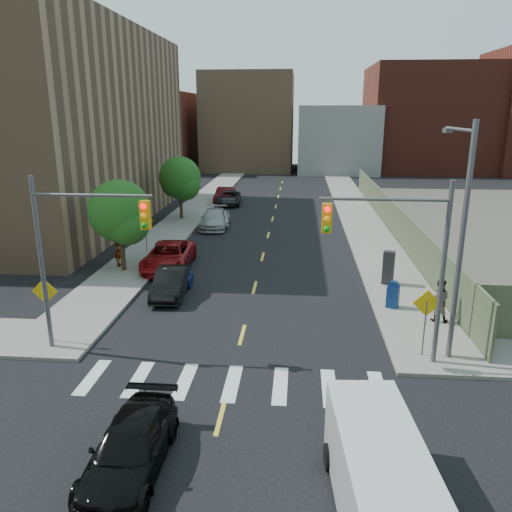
% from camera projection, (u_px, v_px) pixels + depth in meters
% --- Properties ---
extents(ground, '(160.00, 160.00, 0.00)m').
position_uv_depth(ground, '(210.00, 459.00, 13.80)').
color(ground, black).
rests_on(ground, ground).
extents(sidewalk_nw, '(3.50, 73.00, 0.15)m').
position_uv_depth(sidewalk_nw, '(206.00, 199.00, 54.11)').
color(sidewalk_nw, gray).
rests_on(sidewalk_nw, ground).
extents(sidewalk_ne, '(3.50, 73.00, 0.15)m').
position_uv_depth(sidewalk_ne, '(350.00, 201.00, 52.82)').
color(sidewalk_ne, gray).
rests_on(sidewalk_ne, ground).
extents(fence_north, '(0.12, 44.00, 2.50)m').
position_uv_depth(fence_north, '(391.00, 216.00, 39.43)').
color(fence_north, '#5E6748').
rests_on(fence_north, ground).
extents(building_nw, '(22.00, 30.00, 16.00)m').
position_uv_depth(building_nw, '(12.00, 126.00, 42.07)').
color(building_nw, '#8C6B4C').
rests_on(building_nw, ground).
extents(bg_bldg_west, '(14.00, 18.00, 12.00)m').
position_uv_depth(bg_bldg_west, '(150.00, 132.00, 80.88)').
color(bg_bldg_west, '#592319').
rests_on(bg_bldg_west, ground).
extents(bg_bldg_midwest, '(14.00, 16.00, 15.00)m').
position_uv_depth(bg_bldg_midwest, '(249.00, 122.00, 81.05)').
color(bg_bldg_midwest, '#8C6B4C').
rests_on(bg_bldg_midwest, ground).
extents(bg_bldg_center, '(12.00, 16.00, 10.00)m').
position_uv_depth(bg_bldg_center, '(336.00, 139.00, 78.68)').
color(bg_bldg_center, gray).
rests_on(bg_bldg_center, ground).
extents(bg_bldg_east, '(18.00, 18.00, 16.00)m').
position_uv_depth(bg_bldg_east, '(426.00, 119.00, 78.59)').
color(bg_bldg_east, '#592319').
rests_on(bg_bldg_east, ground).
extents(signal_nw, '(4.59, 0.30, 7.00)m').
position_uv_depth(signal_nw, '(77.00, 242.00, 18.76)').
color(signal_nw, '#59595E').
rests_on(signal_nw, ground).
extents(signal_ne, '(4.59, 0.30, 7.00)m').
position_uv_depth(signal_ne, '(401.00, 249.00, 17.77)').
color(signal_ne, '#59595E').
rests_on(signal_ne, ground).
extents(streetlight_ne, '(0.25, 3.70, 9.00)m').
position_uv_depth(streetlight_ne, '(460.00, 226.00, 18.25)').
color(streetlight_ne, '#59595E').
rests_on(streetlight_ne, ground).
extents(warn_sign_nw, '(1.06, 0.06, 2.83)m').
position_uv_depth(warn_sign_nw, '(46.00, 298.00, 20.10)').
color(warn_sign_nw, '#59595E').
rests_on(warn_sign_nw, ground).
extents(warn_sign_ne, '(1.06, 0.06, 2.83)m').
position_uv_depth(warn_sign_ne, '(426.00, 311.00, 18.86)').
color(warn_sign_ne, '#59595E').
rests_on(warn_sign_ne, ground).
extents(warn_sign_midwest, '(1.06, 0.06, 2.83)m').
position_uv_depth(warn_sign_midwest, '(145.00, 225.00, 33.01)').
color(warn_sign_midwest, '#59595E').
rests_on(warn_sign_midwest, ground).
extents(tree_west_near, '(3.66, 3.64, 5.52)m').
position_uv_depth(tree_west_near, '(120.00, 215.00, 28.83)').
color(tree_west_near, '#332114').
rests_on(tree_west_near, ground).
extents(tree_west_far, '(3.66, 3.64, 5.52)m').
position_uv_depth(tree_west_far, '(180.00, 180.00, 43.18)').
color(tree_west_far, '#332114').
rests_on(tree_west_far, ground).
extents(parked_car_blue, '(1.74, 3.71, 1.23)m').
position_uv_depth(parked_car_blue, '(173.00, 282.00, 26.13)').
color(parked_car_blue, navy).
rests_on(parked_car_blue, ground).
extents(parked_car_black, '(1.75, 4.40, 1.42)m').
position_uv_depth(parked_car_black, '(171.00, 282.00, 25.84)').
color(parked_car_black, black).
rests_on(parked_car_black, ground).
extents(parked_car_red, '(2.82, 5.75, 1.57)m').
position_uv_depth(parked_car_red, '(169.00, 256.00, 30.25)').
color(parked_car_red, maroon).
rests_on(parked_car_red, ground).
extents(parked_car_silver, '(2.44, 5.30, 1.50)m').
position_uv_depth(parked_car_silver, '(214.00, 219.00, 40.89)').
color(parked_car_silver, '#999CA0').
rests_on(parked_car_silver, ground).
extents(parked_car_white, '(1.79, 3.80, 1.26)m').
position_uv_depth(parked_car_white, '(221.00, 218.00, 41.82)').
color(parked_car_white, silver).
rests_on(parked_car_white, ground).
extents(parked_car_maroon, '(1.77, 4.66, 1.52)m').
position_uv_depth(parked_car_maroon, '(225.00, 195.00, 52.43)').
color(parked_car_maroon, '#460E10').
rests_on(parked_car_maroon, ground).
extents(parked_car_grey, '(2.75, 5.18, 1.39)m').
position_uv_depth(parked_car_grey, '(229.00, 198.00, 51.03)').
color(parked_car_grey, black).
rests_on(parked_car_grey, ground).
extents(black_sedan, '(1.86, 4.56, 1.32)m').
position_uv_depth(black_sedan, '(130.00, 448.00, 13.23)').
color(black_sedan, black).
rests_on(black_sedan, ground).
extents(cargo_van, '(2.29, 4.91, 2.19)m').
position_uv_depth(cargo_van, '(376.00, 467.00, 11.80)').
color(cargo_van, silver).
rests_on(cargo_van, ground).
extents(mailbox, '(0.67, 0.60, 1.34)m').
position_uv_depth(mailbox, '(393.00, 295.00, 23.87)').
color(mailbox, navy).
rests_on(mailbox, sidewalk_ne).
extents(payphone, '(0.69, 0.64, 1.85)m').
position_uv_depth(payphone, '(388.00, 268.00, 27.05)').
color(payphone, black).
rests_on(payphone, sidewalk_ne).
extents(pedestrian_west, '(0.68, 0.83, 1.95)m').
position_uv_depth(pedestrian_west, '(118.00, 250.00, 30.23)').
color(pedestrian_west, gray).
rests_on(pedestrian_west, sidewalk_nw).
extents(pedestrian_east, '(1.12, 0.97, 1.97)m').
position_uv_depth(pedestrian_east, '(439.00, 300.00, 22.24)').
color(pedestrian_east, gray).
rests_on(pedestrian_east, sidewalk_ne).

